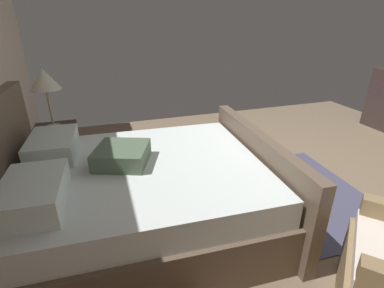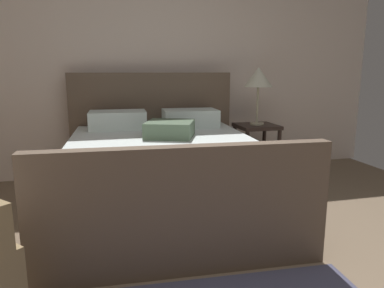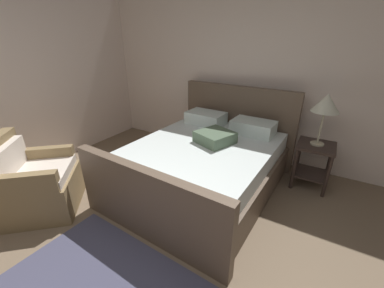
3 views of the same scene
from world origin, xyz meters
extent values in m
cube|color=silver|center=(0.00, 2.98, 1.34)|extent=(5.37, 0.12, 2.68)
cube|color=brown|center=(-0.21, 1.68, 0.20)|extent=(1.75, 2.05, 0.40)
cube|color=brown|center=(-0.16, 2.71, 0.59)|extent=(1.78, 0.19, 1.18)
cube|color=brown|center=(-0.26, 0.65, 0.39)|extent=(1.78, 0.19, 0.78)
cube|color=silver|center=(-0.21, 1.68, 0.51)|extent=(1.67, 1.98, 0.22)
cube|color=silver|center=(-0.55, 2.40, 0.71)|extent=(0.58, 0.39, 0.18)
cube|color=silver|center=(0.19, 2.37, 0.71)|extent=(0.58, 0.39, 0.18)
cube|color=#50664E|center=(-0.12, 1.82, 0.69)|extent=(0.52, 0.52, 0.14)
cube|color=#342823|center=(0.99, 2.46, 0.58)|extent=(0.44, 0.44, 0.04)
cube|color=#342823|center=(0.99, 2.46, 0.18)|extent=(0.40, 0.40, 0.02)
cylinder|color=#342823|center=(0.80, 2.27, 0.28)|extent=(0.04, 0.04, 0.56)
cylinder|color=#342823|center=(1.18, 2.27, 0.28)|extent=(0.04, 0.04, 0.56)
cylinder|color=#342823|center=(0.80, 2.65, 0.28)|extent=(0.04, 0.04, 0.56)
cylinder|color=#342823|center=(1.18, 2.65, 0.28)|extent=(0.04, 0.04, 0.56)
cylinder|color=#B7B293|center=(0.99, 2.46, 0.61)|extent=(0.16, 0.16, 0.02)
cylinder|color=#B7B293|center=(0.99, 2.46, 0.82)|extent=(0.02, 0.02, 0.40)
cone|color=beige|center=(0.99, 2.46, 1.13)|extent=(0.31, 0.31, 0.21)
camera|label=1|loc=(-2.28, 1.94, 1.72)|focal=26.78mm
camera|label=2|loc=(-0.70, -1.28, 1.20)|focal=33.68mm
camera|label=3|loc=(1.01, -0.68, 1.82)|focal=22.18mm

